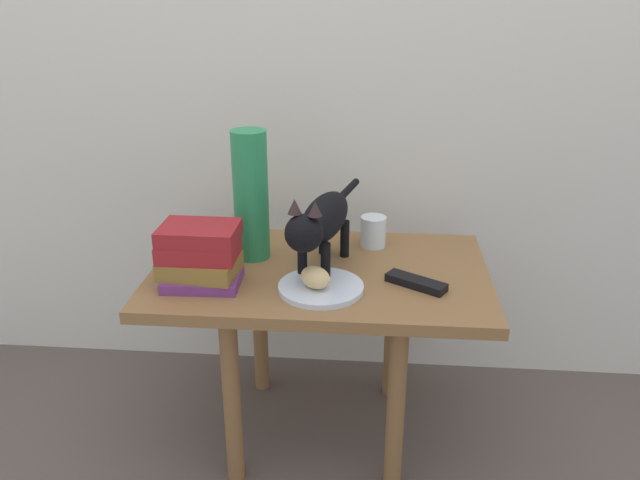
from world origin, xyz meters
The scene contains 10 objects.
ground_plane centered at (0.00, 0.00, 0.00)m, with size 6.00×6.00×0.00m, color brown.
back_panel centered at (0.00, 0.39, 1.10)m, with size 4.00×0.04×2.20m, color silver.
side_table centered at (0.00, 0.00, 0.44)m, with size 0.85×0.53×0.51m.
plate centered at (0.01, -0.12, 0.52)m, with size 0.20×0.20×0.01m, color silver.
bread_roll centered at (0.00, -0.13, 0.55)m, with size 0.08×0.06×0.05m, color #E0BC7A.
cat centered at (0.00, -0.01, 0.64)m, with size 0.16×0.47×0.23m.
book_stack centered at (-0.28, -0.10, 0.58)m, with size 0.19×0.15×0.15m.
green_vase centered at (-0.18, 0.07, 0.68)m, with size 0.09×0.09×0.34m, color #288C51.
candle_jar centered at (0.13, 0.16, 0.55)m, with size 0.07×0.07×0.08m.
tv_remote centered at (0.24, -0.08, 0.52)m, with size 0.15×0.04×0.02m, color black.
Camera 1 is at (0.12, -1.47, 1.20)m, focal length 35.99 mm.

